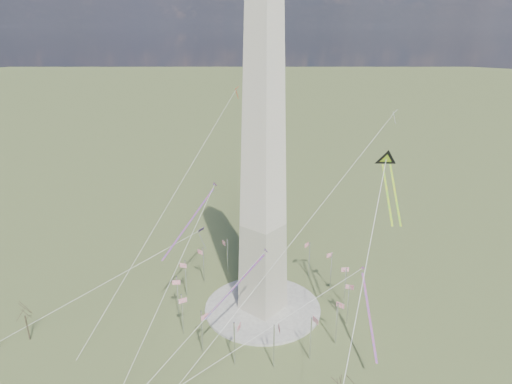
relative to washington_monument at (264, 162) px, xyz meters
The scene contains 12 objects.
ground 47.95m from the washington_monument, ahead, with size 2000.00×2000.00×0.00m, color #565E2F.
plaza 47.55m from the washington_monument, ahead, with size 36.00×36.00×0.80m, color beige.
washington_monument is the anchor object (origin of this frame).
flagpole_ring 40.68m from the washington_monument, 169.63° to the right, with size 54.40×54.40×13.00m.
tree_far 78.42m from the washington_monument, 127.85° to the right, with size 6.71×6.71×11.75m.
kite_delta_black 33.67m from the washington_monument, 12.17° to the left, with size 13.35×15.79×13.93m.
kite_diamond_purple 37.50m from the washington_monument, behind, with size 1.78×2.71×8.22m.
kite_streamer_left 32.80m from the washington_monument, 62.19° to the right, with size 5.28×18.83×13.08m.
kite_streamer_mid 24.77m from the washington_monument, 149.19° to the right, with size 3.61×24.27×16.66m.
kite_streamer_right 46.38m from the washington_monument, ahead, with size 15.01×17.90×15.16m.
kite_small_red 62.16m from the washington_monument, 138.63° to the left, with size 1.72×1.72×4.97m.
kite_small_white 52.24m from the washington_monument, 71.97° to the left, with size 1.39×2.22×5.01m.
Camera 1 is at (75.78, -95.07, 83.18)m, focal length 32.00 mm.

